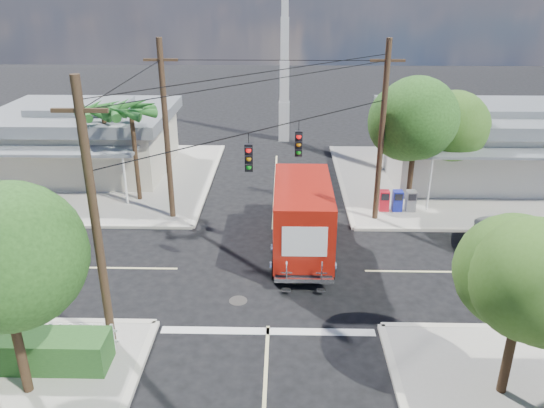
{
  "coord_description": "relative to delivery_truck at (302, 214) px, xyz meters",
  "views": [
    {
      "loc": [
        0.5,
        -19.68,
        11.3
      ],
      "look_at": [
        0.0,
        2.0,
        2.2
      ],
      "focal_mm": 35.0,
      "sensor_mm": 36.0,
      "label": 1
    }
  ],
  "objects": [
    {
      "name": "tree_se",
      "position": [
        5.67,
        -9.25,
        2.32
      ],
      "size": [
        3.67,
        3.54,
        5.62
      ],
      "color": "#422D1C",
      "rests_on": "sidewalk_se"
    },
    {
      "name": "sidewalk_ne",
      "position": [
        9.54,
        8.88,
        -1.65
      ],
      "size": [
        14.12,
        14.12,
        0.14
      ],
      "color": "#A39E94",
      "rests_on": "ground"
    },
    {
      "name": "sidewalk_nw",
      "position": [
        -12.21,
        8.88,
        -1.65
      ],
      "size": [
        14.12,
        14.12,
        0.14
      ],
      "color": "#A39E94",
      "rests_on": "ground"
    },
    {
      "name": "building_ne",
      "position": [
        11.17,
        9.96,
        0.59
      ],
      "size": [
        11.8,
        10.2,
        4.5
      ],
      "color": "silver",
      "rests_on": "sidewalk_ne"
    },
    {
      "name": "hedge_sw",
      "position": [
        -9.33,
        -8.4,
        -1.03
      ],
      "size": [
        6.2,
        1.2,
        1.1
      ],
      "primitive_type": "cube",
      "color": "#224D1E",
      "rests_on": "sidewalk_sw"
    },
    {
      "name": "tree_ne_back",
      "position": [
        8.47,
        6.95,
        2.46
      ],
      "size": [
        3.77,
        3.66,
        5.82
      ],
      "color": "#422D1C",
      "rests_on": "sidewalk_ne"
    },
    {
      "name": "delivery_truck",
      "position": [
        0.0,
        0.0,
        0.0
      ],
      "size": [
        2.55,
        7.88,
        3.4
      ],
      "color": "black",
      "rests_on": "ground"
    },
    {
      "name": "parked_car",
      "position": [
        10.73,
        -0.45,
        -0.91
      ],
      "size": [
        6.3,
        3.9,
        1.63
      ],
      "primitive_type": "imported",
      "rotation": [
        0.0,
        0.0,
        1.35
      ],
      "color": "silver",
      "rests_on": "ground"
    },
    {
      "name": "building_nw",
      "position": [
        -13.33,
        10.46,
        0.5
      ],
      "size": [
        10.8,
        10.2,
        4.3
      ],
      "color": "beige",
      "rests_on": "sidewalk_nw"
    },
    {
      "name": "palm_nw_back",
      "position": [
        -10.83,
        7.0,
        2.95
      ],
      "size": [
        3.01,
        3.08,
        5.19
      ],
      "color": "#422D1C",
      "rests_on": "sidewalk_nw"
    },
    {
      "name": "tree_sw_front",
      "position": [
        -8.33,
        -9.55,
        2.61
      ],
      "size": [
        3.88,
        3.78,
        6.03
      ],
      "color": "#422D1C",
      "rests_on": "sidewalk_sw"
    },
    {
      "name": "road_markings",
      "position": [
        -1.33,
        -3.48,
        -1.72
      ],
      "size": [
        32.0,
        32.0,
        0.01
      ],
      "color": "beige",
      "rests_on": "ground"
    },
    {
      "name": "ground",
      "position": [
        -1.33,
        -2.0,
        -1.72
      ],
      "size": [
        120.0,
        120.0,
        0.0
      ],
      "primitive_type": "plane",
      "color": "black",
      "rests_on": "ground"
    },
    {
      "name": "picket_fence",
      "position": [
        -9.13,
        -7.6,
        -1.04
      ],
      "size": [
        5.94,
        0.06,
        1.0
      ],
      "color": "silver",
      "rests_on": "sidewalk_sw"
    },
    {
      "name": "palm_nw_front",
      "position": [
        -8.83,
        5.5,
        3.32
      ],
      "size": [
        3.01,
        3.08,
        5.59
      ],
      "color": "#422D1C",
      "rests_on": "sidewalk_nw"
    },
    {
      "name": "radio_tower",
      "position": [
        -0.83,
        18.0,
        3.92
      ],
      "size": [
        0.8,
        0.8,
        17.0
      ],
      "color": "silver",
      "rests_on": "ground"
    },
    {
      "name": "tree_ne_front",
      "position": [
        5.87,
        4.75,
        3.04
      ],
      "size": [
        4.21,
        4.14,
        6.66
      ],
      "color": "#422D1C",
      "rests_on": "sidewalk_ne"
    },
    {
      "name": "utility_poles",
      "position": [
        -2.92,
        -0.4,
        2.95
      ],
      "size": [
        12.0,
        10.68,
        9.0
      ],
      "color": "#473321",
      "rests_on": "ground"
    },
    {
      "name": "vending_boxes",
      "position": [
        5.17,
        4.2,
        -1.03
      ],
      "size": [
        1.9,
        0.5,
        1.1
      ],
      "color": "red",
      "rests_on": "sidewalk_ne"
    }
  ]
}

